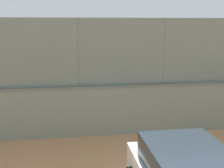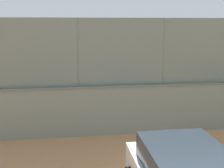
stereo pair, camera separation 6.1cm
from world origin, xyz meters
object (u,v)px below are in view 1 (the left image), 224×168
player_crossing_court (132,80)px  player_foreground_swinging (129,87)px  spare_ball_by_wall (44,119)px  sports_ball (120,82)px  player_near_wall_returning (71,74)px

player_crossing_court → player_foreground_swinging: bearing=74.2°
player_crossing_court → spare_ball_by_wall: bearing=40.2°
sports_ball → player_near_wall_returning: bearing=-47.1°
player_near_wall_returning → player_foreground_swinging: (-2.88, 4.47, 0.04)m
player_foreground_swinging → spare_ball_by_wall: bearing=23.5°
player_crossing_court → sports_ball: (0.82, 0.59, 0.05)m
sports_ball → player_crossing_court: bearing=-144.5°
player_near_wall_returning → spare_ball_by_wall: player_near_wall_returning is taller
player_crossing_court → player_foreground_swinging: 2.27m
sports_ball → spare_ball_by_wall: (3.85, 3.36, -0.85)m
player_foreground_swinging → sports_ball: 1.61m
spare_ball_by_wall → player_crossing_court: bearing=-139.8°
player_crossing_court → player_foreground_swinging: player_foreground_swinging is taller
player_crossing_court → player_near_wall_returning: bearing=-33.2°
sports_ball → spare_ball_by_wall: bearing=41.1°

